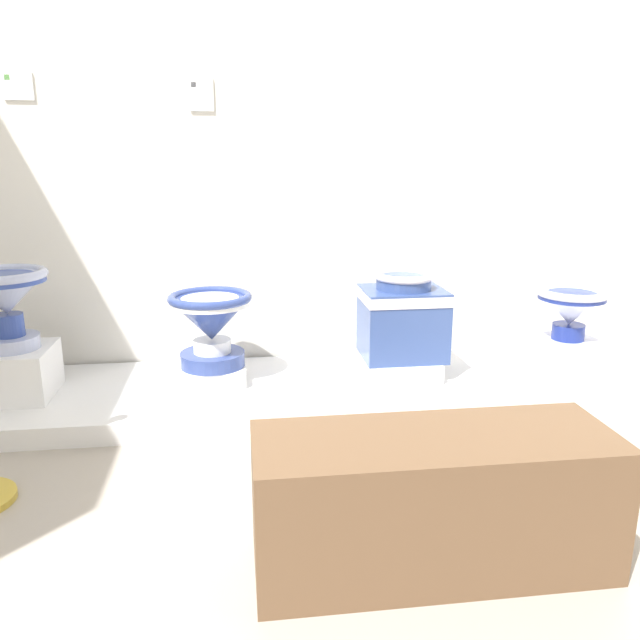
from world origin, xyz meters
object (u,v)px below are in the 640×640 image
plinth_block_squat_floral (566,357)px  info_placard_first (18,86)px  museum_bench (433,501)px  plinth_block_broad_patterned (401,365)px  antique_toilet_broad_patterned (403,314)px  plinth_block_leftmost (15,372)px  antique_toilet_squat_floral (570,311)px  plinth_block_pale_glazed (213,373)px  info_placard_second (201,95)px  antique_toilet_pale_glazed (211,321)px  antique_toilet_leftmost (5,295)px

plinth_block_squat_floral → info_placard_first: 2.99m
plinth_block_squat_floral → museum_bench: museum_bench is taller
plinth_block_broad_patterned → museum_bench: museum_bench is taller
antique_toilet_broad_patterned → plinth_block_squat_floral: antique_toilet_broad_patterned is taller
plinth_block_leftmost → plinth_block_squat_floral: plinth_block_leftmost is taller
plinth_block_broad_patterned → info_placard_first: 2.26m
museum_bench → info_placard_first: bearing=131.4°
antique_toilet_broad_patterned → info_placard_first: info_placard_first is taller
antique_toilet_squat_floral → plinth_block_pale_glazed: bearing=179.2°
museum_bench → plinth_block_broad_patterned: bearing=79.0°
info_placard_second → museum_bench: size_ratio=0.15×
plinth_block_pale_glazed → antique_toilet_pale_glazed: 0.26m
plinth_block_broad_patterned → museum_bench: size_ratio=0.38×
antique_toilet_leftmost → antique_toilet_squat_floral: bearing=1.3°
info_placard_second → info_placard_first: bearing=-180.0°
antique_toilet_leftmost → museum_bench: bearing=-39.9°
plinth_block_pale_glazed → info_placard_first: size_ratio=2.28×
antique_toilet_leftmost → antique_toilet_pale_glazed: antique_toilet_leftmost is taller
antique_toilet_squat_floral → antique_toilet_leftmost: bearing=-178.7°
plinth_block_broad_patterned → plinth_block_squat_floral: bearing=-0.1°
plinth_block_squat_floral → antique_toilet_squat_floral: 0.25m
antique_toilet_pale_glazed → antique_toilet_leftmost: bearing=-174.5°
antique_toilet_pale_glazed → antique_toilet_squat_floral: size_ratio=1.13×
plinth_block_leftmost → antique_toilet_leftmost: size_ratio=0.91×
antique_toilet_pale_glazed → plinth_block_squat_floral: size_ratio=1.00×
antique_toilet_broad_patterned → museum_bench: (-0.26, -1.35, -0.20)m
antique_toilet_broad_patterned → antique_toilet_leftmost: bearing=-178.1°
plinth_block_leftmost → antique_toilet_broad_patterned: bearing=1.9°
antique_toilet_leftmost → plinth_block_squat_floral: bearing=1.3°
plinth_block_leftmost → info_placard_second: (0.86, 0.44, 1.23)m
plinth_block_broad_patterned → antique_toilet_broad_patterned: bearing=90.0°
museum_bench → antique_toilet_broad_patterned: bearing=79.0°
antique_toilet_broad_patterned → antique_toilet_squat_floral: size_ratio=1.22×
antique_toilet_squat_floral → museum_bench: size_ratio=0.34×
antique_toilet_squat_floral → antique_toilet_pale_glazed: bearing=179.2°
antique_toilet_pale_glazed → antique_toilet_squat_floral: (1.80, -0.02, -0.00)m
plinth_block_leftmost → info_placard_first: (0.02, 0.44, 1.26)m
plinth_block_broad_patterned → info_placard_second: 1.65m
antique_toilet_squat_floral → museum_bench: bearing=-130.2°
plinth_block_pale_glazed → plinth_block_squat_floral: plinth_block_squat_floral is taller
plinth_block_leftmost → plinth_block_broad_patterned: bearing=1.9°
plinth_block_broad_patterned → info_placard_second: size_ratio=2.54×
info_placard_first → plinth_block_pale_glazed: bearing=-22.2°
info_placard_second → antique_toilet_squat_floral: bearing=-11.7°
antique_toilet_squat_floral → info_placard_second: (-1.81, 0.38, 1.05)m
antique_toilet_broad_patterned → info_placard_second: (-0.94, 0.37, 1.04)m
museum_bench → info_placard_second: bearing=111.4°
museum_bench → plinth_block_pale_glazed: bearing=115.8°
plinth_block_leftmost → plinth_block_pale_glazed: bearing=5.5°
antique_toilet_pale_glazed → plinth_block_broad_patterned: bearing=-1.4°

